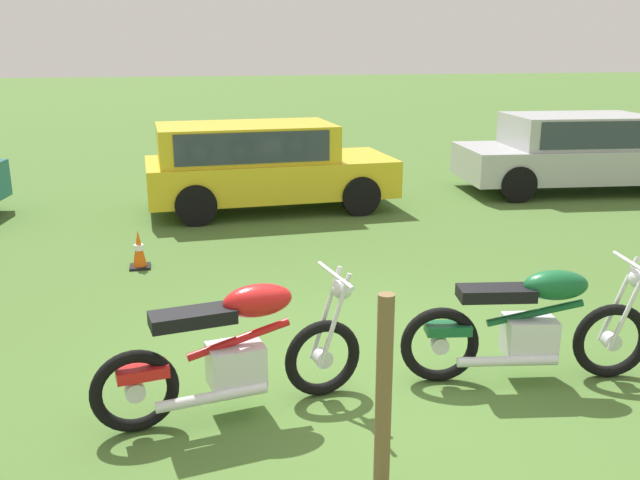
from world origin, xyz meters
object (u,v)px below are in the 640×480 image
object	(u,v)px
motorcycle_red	(236,351)
traffic_cone	(139,251)
car_yellow	(258,160)
motorcycle_green	(531,325)
fence_post_wooden	(384,395)
car_silver	(579,149)

from	to	relation	value
motorcycle_red	traffic_cone	size ratio (longest dim) A/B	4.23
car_yellow	traffic_cone	size ratio (longest dim) A/B	8.50
motorcycle_red	motorcycle_green	bearing A→B (deg)	-9.21
fence_post_wooden	traffic_cone	size ratio (longest dim) A/B	2.67
fence_post_wooden	traffic_cone	bearing A→B (deg)	108.30
motorcycle_green	traffic_cone	world-z (taller)	motorcycle_green
car_silver	traffic_cone	bearing A→B (deg)	-152.96
motorcycle_red	traffic_cone	bearing A→B (deg)	93.35
car_silver	traffic_cone	xyz separation A→B (m)	(-7.95, -3.05, -0.58)
fence_post_wooden	motorcycle_red	bearing A→B (deg)	124.43
motorcycle_green	fence_post_wooden	xyz separation A→B (m)	(-1.61, -1.12, 0.16)
car_yellow	motorcycle_red	bearing A→B (deg)	-101.08
motorcycle_green	car_yellow	bearing A→B (deg)	111.19
motorcycle_green	motorcycle_red	bearing A→B (deg)	-170.34
car_yellow	traffic_cone	xyz separation A→B (m)	(-1.87, -2.82, -0.61)
motorcycle_red	car_yellow	size ratio (longest dim) A/B	0.50
motorcycle_green	car_silver	world-z (taller)	car_silver
motorcycle_red	car_silver	xyz separation A→B (m)	(7.12, 6.76, 0.31)
motorcycle_green	car_yellow	distance (m)	6.67
traffic_cone	motorcycle_red	bearing A→B (deg)	-77.39
motorcycle_red	fence_post_wooden	world-z (taller)	fence_post_wooden
motorcycle_green	traffic_cone	distance (m)	4.91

